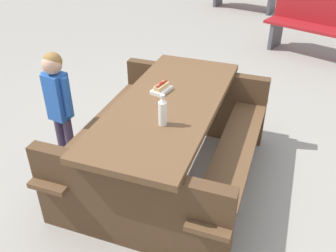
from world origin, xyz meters
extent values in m
plane|color=gray|center=(0.00, 0.00, 0.00)|extent=(30.00, 30.00, 0.00)
cube|color=brown|center=(0.00, 0.00, 0.72)|extent=(1.87, 0.96, 0.05)
cube|color=brown|center=(0.06, 0.56, 0.43)|extent=(1.82, 0.48, 0.04)
cube|color=brown|center=(-0.06, -0.56, 0.43)|extent=(1.82, 0.48, 0.04)
cube|color=#4D3520|center=(0.78, -0.09, 0.35)|extent=(0.26, 1.40, 0.70)
cube|color=#4D3520|center=(-0.78, 0.09, 0.35)|extent=(0.26, 1.40, 0.70)
cylinder|color=silver|center=(-0.33, -0.04, 0.84)|extent=(0.06, 0.06, 0.17)
cone|color=silver|center=(-0.33, -0.04, 0.94)|extent=(0.05, 0.05, 0.04)
cylinder|color=silver|center=(-0.33, -0.04, 0.97)|extent=(0.03, 0.03, 0.02)
cube|color=white|center=(0.15, 0.09, 0.77)|extent=(0.21, 0.16, 0.03)
cube|color=#D8B272|center=(0.15, 0.09, 0.80)|extent=(0.16, 0.10, 0.04)
cylinder|color=maroon|center=(0.15, 0.09, 0.82)|extent=(0.14, 0.07, 0.03)
ellipsoid|color=maroon|center=(0.15, 0.09, 0.83)|extent=(0.07, 0.05, 0.01)
cylinder|color=#3F334C|center=(-0.03, 0.89, 0.24)|extent=(0.08, 0.08, 0.48)
cylinder|color=#3F334C|center=(0.00, 0.99, 0.24)|extent=(0.08, 0.08, 0.48)
cube|color=#2659B2|center=(-0.02, 0.94, 0.69)|extent=(0.19, 0.20, 0.41)
cylinder|color=#2659B2|center=(-0.05, 0.84, 0.71)|extent=(0.06, 0.06, 0.35)
cylinder|color=#2659B2|center=(0.01, 1.04, 0.71)|extent=(0.06, 0.06, 0.35)
sphere|color=tan|center=(-0.02, 0.94, 0.97)|extent=(0.16, 0.16, 0.16)
sphere|color=olive|center=(-0.01, 0.93, 0.99)|extent=(0.15, 0.15, 0.15)
cube|color=maroon|center=(3.24, -1.46, 0.43)|extent=(1.03, 1.52, 0.04)
cube|color=maroon|center=(3.40, -1.55, 0.65)|extent=(0.71, 1.36, 0.40)
cube|color=#4C4C51|center=(3.51, -0.93, 0.21)|extent=(0.35, 0.22, 0.41)
cube|color=#4C4C51|center=(5.49, -0.87, 0.21)|extent=(0.36, 0.17, 0.41)
camera|label=1|loc=(-2.43, -0.58, 2.12)|focal=39.29mm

